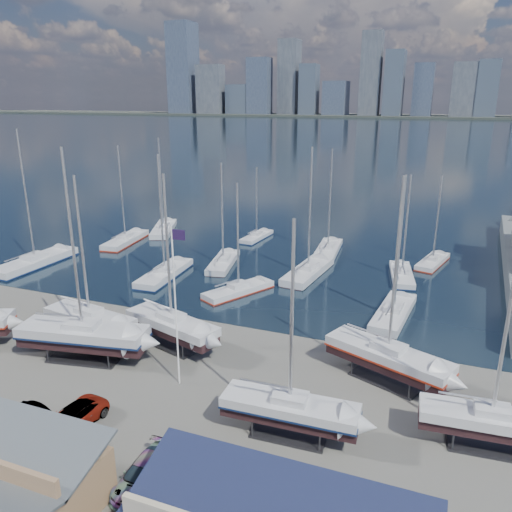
% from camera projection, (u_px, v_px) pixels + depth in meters
% --- Properties ---
extents(ground, '(1400.00, 1400.00, 0.00)m').
position_uv_depth(ground, '(146.00, 368.00, 40.63)').
color(ground, '#605E59').
rests_on(ground, ground).
extents(water, '(1400.00, 600.00, 0.40)m').
position_uv_depth(water, '(418.00, 133.00, 316.16)').
color(water, '#182C39').
rests_on(water, ground).
extents(far_shore, '(1400.00, 80.00, 2.20)m').
position_uv_depth(far_shore, '(435.00, 117.00, 546.84)').
color(far_shore, '#2D332D').
rests_on(far_shore, ground).
extents(skyline, '(639.14, 43.80, 107.69)m').
position_uv_depth(skyline, '(431.00, 80.00, 532.48)').
color(skyline, '#475166').
rests_on(skyline, far_shore).
extents(sailboat_cradle_2, '(9.41, 3.85, 14.99)m').
position_uv_depth(sailboat_cradle_2, '(90.00, 319.00, 44.85)').
color(sailboat_cradle_2, '#2D2D33').
rests_on(sailboat_cradle_2, ground).
extents(sailboat_cradle_3, '(11.34, 4.99, 17.60)m').
position_uv_depth(sailboat_cradle_3, '(83.00, 335.00, 41.54)').
color(sailboat_cradle_3, '#2D2D33').
rests_on(sailboat_cradle_3, ground).
extents(sailboat_cradle_4, '(9.69, 5.19, 15.29)m').
position_uv_depth(sailboat_cradle_4, '(172.00, 325.00, 43.68)').
color(sailboat_cradle_4, '#2D2D33').
rests_on(sailboat_cradle_4, ground).
extents(sailboat_cradle_5, '(9.01, 2.83, 14.54)m').
position_uv_depth(sailboat_cradle_5, '(290.00, 409.00, 31.97)').
color(sailboat_cradle_5, '#2D2D33').
rests_on(sailboat_cradle_5, ground).
extents(sailboat_cradle_6, '(10.21, 6.24, 15.98)m').
position_uv_depth(sailboat_cradle_6, '(388.00, 357.00, 38.19)').
color(sailboat_cradle_6, '#2D2D33').
rests_on(sailboat_cradle_6, ground).
extents(sailboat_cradle_7, '(8.63, 3.00, 14.01)m').
position_uv_depth(sailboat_cradle_7, '(491.00, 421.00, 30.80)').
color(sailboat_cradle_7, '#2D2D33').
rests_on(sailboat_cradle_7, ground).
extents(sailboat_moored_0, '(3.87, 12.36, 18.31)m').
position_uv_depth(sailboat_moored_0, '(36.00, 264.00, 65.28)').
color(sailboat_moored_0, black).
rests_on(sailboat_moored_0, water).
extents(sailboat_moored_1, '(4.07, 10.46, 15.24)m').
position_uv_depth(sailboat_moored_1, '(126.00, 241.00, 75.52)').
color(sailboat_moored_1, black).
rests_on(sailboat_moored_1, water).
extents(sailboat_moored_2, '(6.74, 10.82, 15.85)m').
position_uv_depth(sailboat_moored_2, '(164.00, 230.00, 81.71)').
color(sailboat_moored_2, black).
rests_on(sailboat_moored_2, water).
extents(sailboat_moored_3, '(3.57, 10.62, 15.64)m').
position_uv_depth(sailboat_moored_3, '(165.00, 275.00, 61.15)').
color(sailboat_moored_3, black).
rests_on(sailboat_moored_3, water).
extents(sailboat_moored_4, '(4.42, 9.62, 14.02)m').
position_uv_depth(sailboat_moored_4, '(223.00, 263.00, 65.40)').
color(sailboat_moored_4, black).
rests_on(sailboat_moored_4, water).
extents(sailboat_moored_5, '(2.93, 7.98, 11.67)m').
position_uv_depth(sailboat_moored_5, '(257.00, 237.00, 77.66)').
color(sailboat_moored_5, black).
rests_on(sailboat_moored_5, water).
extents(sailboat_moored_6, '(6.26, 8.90, 13.10)m').
position_uv_depth(sailboat_moored_6, '(238.00, 291.00, 56.04)').
color(sailboat_moored_6, black).
rests_on(sailboat_moored_6, water).
extents(sailboat_moored_7, '(4.19, 11.14, 16.43)m').
position_uv_depth(sailboat_moored_7, '(308.00, 273.00, 61.80)').
color(sailboat_moored_7, black).
rests_on(sailboat_moored_7, water).
extents(sailboat_moored_8, '(3.67, 10.43, 15.31)m').
position_uv_depth(sailboat_moored_8, '(328.00, 252.00, 70.37)').
color(sailboat_moored_8, black).
rests_on(sailboat_moored_8, water).
extents(sailboat_moored_9, '(3.75, 10.14, 14.97)m').
position_uv_depth(sailboat_moored_9, '(393.00, 314.00, 49.97)').
color(sailboat_moored_9, black).
rests_on(sailboat_moored_9, water).
extents(sailboat_moored_10, '(3.98, 9.15, 13.24)m').
position_uv_depth(sailboat_moored_10, '(402.00, 276.00, 60.82)').
color(sailboat_moored_10, black).
rests_on(sailboat_moored_10, water).
extents(sailboat_moored_11, '(4.25, 8.55, 12.32)m').
position_uv_depth(sailboat_moored_11, '(433.00, 262.00, 65.81)').
color(sailboat_moored_11, black).
rests_on(sailboat_moored_11, water).
extents(car_b, '(4.18, 1.81, 1.34)m').
position_uv_depth(car_b, '(35.00, 417.00, 33.31)').
color(car_b, gray).
rests_on(car_b, ground).
extents(car_c, '(2.94, 5.33, 1.41)m').
position_uv_depth(car_c, '(72.00, 418.00, 33.16)').
color(car_c, gray).
rests_on(car_c, ground).
extents(car_d, '(2.11, 4.91, 1.41)m').
position_uv_depth(car_d, '(144.00, 474.00, 28.28)').
color(car_d, gray).
rests_on(car_d, ground).
extents(flagpole, '(1.11, 0.12, 12.58)m').
position_uv_depth(flagpole, '(176.00, 296.00, 36.27)').
color(flagpole, white).
rests_on(flagpole, ground).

